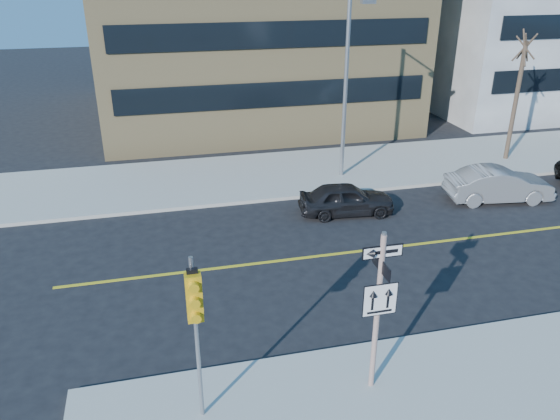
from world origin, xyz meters
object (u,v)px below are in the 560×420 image
object	(u,v)px
traffic_signal	(195,310)
street_tree_west	(525,50)
sign_pole	(378,304)
streetlight_a	(348,77)
parked_car_a	(346,199)
parked_car_b	(499,185)

from	to	relation	value
traffic_signal	street_tree_west	world-z (taller)	street_tree_west
sign_pole	streetlight_a	distance (m)	14.05
streetlight_a	street_tree_west	size ratio (longest dim) A/B	1.26
sign_pole	streetlight_a	xyz separation A→B (m)	(4.00, 13.27, 2.32)
traffic_signal	street_tree_west	xyz separation A→B (m)	(17.00, 13.96, 2.50)
parked_car_a	street_tree_west	bearing A→B (deg)	-61.81
parked_car_b	street_tree_west	world-z (taller)	street_tree_west
sign_pole	parked_car_b	world-z (taller)	sign_pole
traffic_signal	street_tree_west	distance (m)	22.14
parked_car_b	streetlight_a	xyz separation A→B (m)	(-5.57, 3.87, 4.03)
traffic_signal	streetlight_a	xyz separation A→B (m)	(8.00, 13.42, 1.73)
parked_car_a	parked_car_b	world-z (taller)	parked_car_b
parked_car_a	parked_car_b	xyz separation A→B (m)	(6.74, -0.23, 0.08)
traffic_signal	parked_car_a	xyz separation A→B (m)	(6.83, 9.77, -2.38)
sign_pole	parked_car_a	size ratio (longest dim) A/B	1.07
parked_car_b	streetlight_a	distance (m)	7.89
parked_car_a	traffic_signal	bearing A→B (deg)	150.85
streetlight_a	street_tree_west	xyz separation A→B (m)	(9.00, 0.54, 0.77)
sign_pole	streetlight_a	size ratio (longest dim) A/B	0.51
traffic_signal	streetlight_a	world-z (taller)	streetlight_a
sign_pole	street_tree_west	bearing A→B (deg)	46.74
sign_pole	traffic_signal	size ratio (longest dim) A/B	1.02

